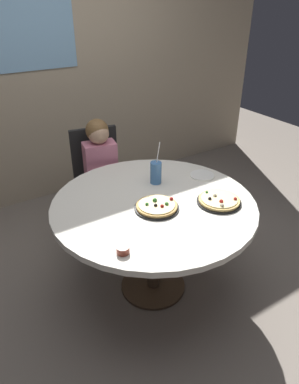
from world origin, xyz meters
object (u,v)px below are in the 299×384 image
Objects in this scene: chair_wooden at (98,177)px; plate_small at (202,175)px; dining_table at (154,213)px; sauce_bowl at (123,250)px; diner_child at (105,191)px; pizza_veggie at (157,206)px; pizza_cheese at (219,201)px; soda_cup at (156,173)px.

chair_wooden is 0.96m from plate_small.
chair_wooden is at bearing 88.90° from dining_table.
chair_wooden is 1.36m from sauce_bowl.
pizza_veggie is at bearing -90.94° from diner_child.
chair_wooden reaches higher than sauce_bowl.
sauce_bowl is 1.04m from plate_small.
chair_wooden is 3.27× the size of pizza_cheese.
diner_child is at bearing -100.16° from chair_wooden.
dining_table is 7.46× the size of plate_small.
plate_small is at bearing 66.23° from pizza_cheese.
plate_small is at bearing 13.16° from dining_table.
dining_table is 0.13m from pizza_veggie.
sauce_bowl is (-0.42, -0.35, 0.11)m from dining_table.
soda_cup is (0.16, 0.22, 0.17)m from dining_table.
pizza_cheese is (0.37, -0.97, 0.28)m from diner_child.
sauce_bowl reaches higher than dining_table.
diner_child is (-0.03, -0.18, -0.05)m from chair_wooden.
pizza_cheese is at bearing -66.75° from soda_cup.
diner_child is 3.52× the size of soda_cup.
soda_cup reaches higher than pizza_veggie.
pizza_cheese is at bearing -113.77° from plate_small.
pizza_cheese is at bearing -22.46° from pizza_veggie.
pizza_cheese is 1.61× the size of plate_small.
chair_wooden is at bearing 70.97° from sauce_bowl.
diner_child reaches higher than pizza_cheese.
pizza_cheese is at bearing -73.78° from chair_wooden.
pizza_veggie is 0.58m from plate_small.
plate_small is (0.16, 0.36, -0.01)m from pizza_cheese.
dining_table is 1.24× the size of diner_child.
pizza_veggie is at bearing 34.45° from sauce_bowl.
chair_wooden reaches higher than dining_table.
sauce_bowl is at bearing -145.55° from pizza_veggie.
pizza_veggie is at bearing 157.54° from pizza_cheese.
dining_table is 0.93m from chair_wooden.
pizza_cheese is at bearing -69.32° from diner_child.
pizza_veggie is (-0.03, -0.08, 0.10)m from dining_table.
plate_small is (0.54, 0.20, -0.01)m from pizza_veggie.
plate_small is at bearing -15.19° from soda_cup.
chair_wooden is 3.09× the size of soda_cup.
pizza_veggie is at bearing -122.20° from soda_cup.
pizza_veggie is (-0.01, -0.82, 0.28)m from diner_child.
dining_table is at bearing 70.90° from pizza_veggie.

